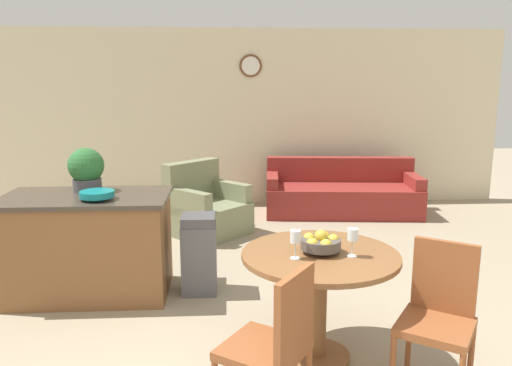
# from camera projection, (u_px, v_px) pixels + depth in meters

# --- Properties ---
(wall_back) EXTENTS (8.00, 0.09, 2.70)m
(wall_back) POSITION_uv_depth(u_px,v_px,m) (246.00, 118.00, 7.75)
(wall_back) COLOR beige
(wall_back) RESTS_ON ground_plane
(dining_table) EXTENTS (1.06, 1.06, 0.77)m
(dining_table) POSITION_uv_depth(u_px,v_px,m) (320.00, 278.00, 3.35)
(dining_table) COLOR brown
(dining_table) RESTS_ON ground_plane
(dining_chair_near_left) EXTENTS (0.58, 0.58, 0.93)m
(dining_chair_near_left) POSITION_uv_depth(u_px,v_px,m) (275.00, 341.00, 2.69)
(dining_chair_near_left) COLOR brown
(dining_chair_near_left) RESTS_ON ground_plane
(dining_chair_near_right) EXTENTS (0.58, 0.58, 0.93)m
(dining_chair_near_right) POSITION_uv_depth(u_px,v_px,m) (439.00, 311.00, 3.05)
(dining_chair_near_right) COLOR brown
(dining_chair_near_right) RESTS_ON ground_plane
(fruit_bowl) EXTENTS (0.27, 0.27, 0.16)m
(fruit_bowl) POSITION_uv_depth(u_px,v_px,m) (321.00, 243.00, 3.30)
(fruit_bowl) COLOR #4C4742
(fruit_bowl) RESTS_ON dining_table
(wine_glass_left) EXTENTS (0.07, 0.07, 0.19)m
(wine_glass_left) POSITION_uv_depth(u_px,v_px,m) (295.00, 238.00, 3.18)
(wine_glass_left) COLOR silver
(wine_glass_left) RESTS_ON dining_table
(wine_glass_right) EXTENTS (0.07, 0.07, 0.19)m
(wine_glass_right) POSITION_uv_depth(u_px,v_px,m) (353.00, 236.00, 3.22)
(wine_glass_right) COLOR silver
(wine_glass_right) RESTS_ON dining_table
(kitchen_island) EXTENTS (1.46, 0.81, 0.91)m
(kitchen_island) POSITION_uv_depth(u_px,v_px,m) (88.00, 245.00, 4.45)
(kitchen_island) COLOR brown
(kitchen_island) RESTS_ON ground_plane
(teal_bowl) EXTENTS (0.29, 0.29, 0.08)m
(teal_bowl) POSITION_uv_depth(u_px,v_px,m) (97.00, 194.00, 4.19)
(teal_bowl) COLOR #147A7F
(teal_bowl) RESTS_ON kitchen_island
(potted_plant) EXTENTS (0.32, 0.32, 0.40)m
(potted_plant) POSITION_uv_depth(u_px,v_px,m) (86.00, 169.00, 4.51)
(potted_plant) COLOR #4C4C51
(potted_plant) RESTS_ON kitchen_island
(trash_bin) EXTENTS (0.31, 0.32, 0.72)m
(trash_bin) POSITION_uv_depth(u_px,v_px,m) (199.00, 254.00, 4.52)
(trash_bin) COLOR #56565B
(trash_bin) RESTS_ON ground_plane
(couch) EXTENTS (2.26, 1.08, 0.78)m
(couch) POSITION_uv_depth(u_px,v_px,m) (342.00, 194.00, 7.31)
(couch) COLOR maroon
(couch) RESTS_ON ground_plane
(armchair) EXTENTS (1.15, 1.15, 0.90)m
(armchair) POSITION_uv_depth(u_px,v_px,m) (206.00, 210.00, 6.30)
(armchair) COLOR #7A7F5B
(armchair) RESTS_ON ground_plane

